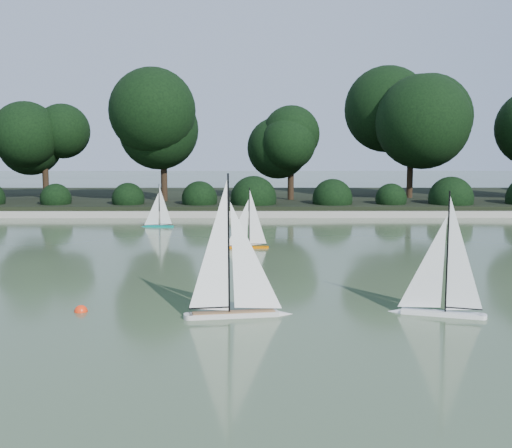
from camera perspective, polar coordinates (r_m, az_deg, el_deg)
The scene contains 10 objects.
ground at distance 9.43m, azimuth 1.00°, elevation -5.69°, with size 80.00×80.00×0.00m, color #344428.
pond_coping at distance 18.30m, azimuth 0.40°, elevation 0.88°, with size 40.00×0.35×0.18m, color gray.
far_bank at distance 22.28m, azimuth 0.29°, elevation 2.16°, with size 40.00×8.00×0.30m, color black.
tree_line at distance 20.68m, azimuth 3.78°, elevation 8.67°, with size 26.31×3.93×4.39m.
shrub_hedge at distance 19.16m, azimuth 0.37°, elevation 2.25°, with size 29.10×1.10×1.10m.
sailboat_white_a at distance 8.23m, azimuth 15.56°, elevation -6.05°, with size 1.18×0.52×1.63m.
sailboat_white_b at distance 7.86m, azimuth -1.27°, elevation -6.17°, with size 1.36×0.41×1.86m.
sailboat_orange at distance 12.91m, azimuth -1.08°, elevation -1.26°, with size 0.95×0.18×1.30m.
sailboat_teal at distance 16.39m, azimuth -8.86°, elevation 0.38°, with size 0.85×0.22×1.16m.
race_buoy at distance 8.43m, azimuth -15.30°, elevation -7.52°, with size 0.17×0.17×0.17m, color #FF310D.
Camera 1 is at (-0.20, -9.19, 2.10)m, focal length 45.00 mm.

